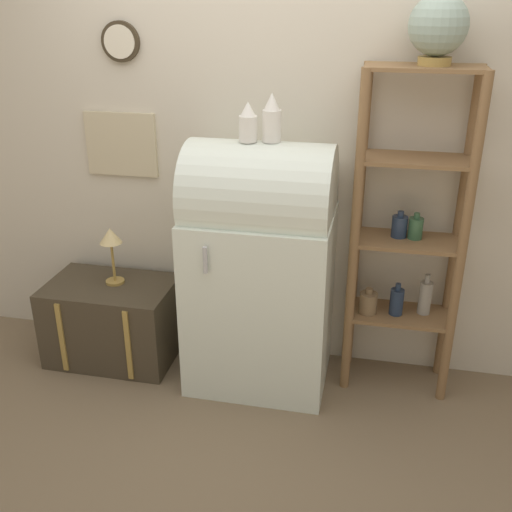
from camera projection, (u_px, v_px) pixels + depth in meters
The scene contains 9 objects.
ground_plane at pixel (251, 400), 3.32m from camera, with size 12.00×12.00×0.00m, color #7A664C.
wall_back at pixel (272, 136), 3.29m from camera, with size 7.00×0.09×2.70m.
refrigerator at pixel (260, 265), 3.26m from camera, with size 0.77×0.63×1.39m.
suitcase_trunk at pixel (113, 321), 3.64m from camera, with size 0.75×0.49×0.49m.
shelf_unit at pixel (407, 231), 3.14m from camera, with size 0.58×0.31×1.76m.
globe at pixel (438, 27), 2.72m from camera, with size 0.27×0.27×0.31m.
vase_left at pixel (248, 123), 2.95m from camera, with size 0.09×0.09×0.20m.
vase_center at pixel (272, 119), 2.94m from camera, with size 0.09×0.09×0.24m.
desk_lamp at pixel (111, 242), 3.46m from camera, with size 0.13×0.13×0.35m.
Camera 1 is at (0.60, -2.65, 2.07)m, focal length 42.00 mm.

